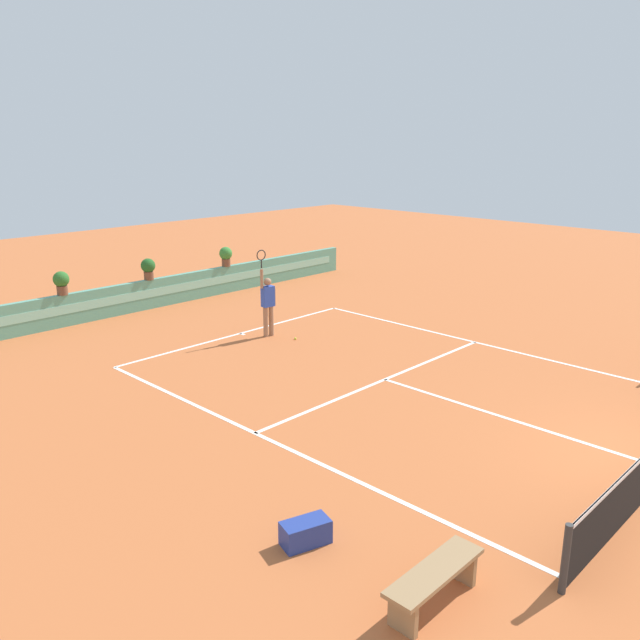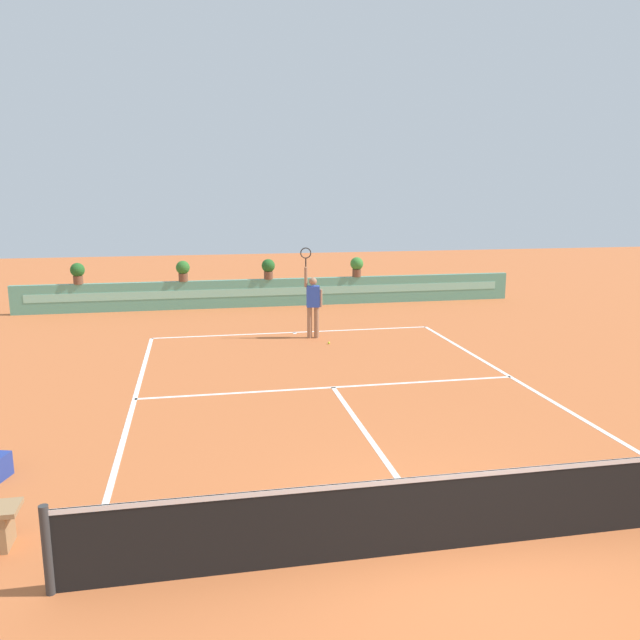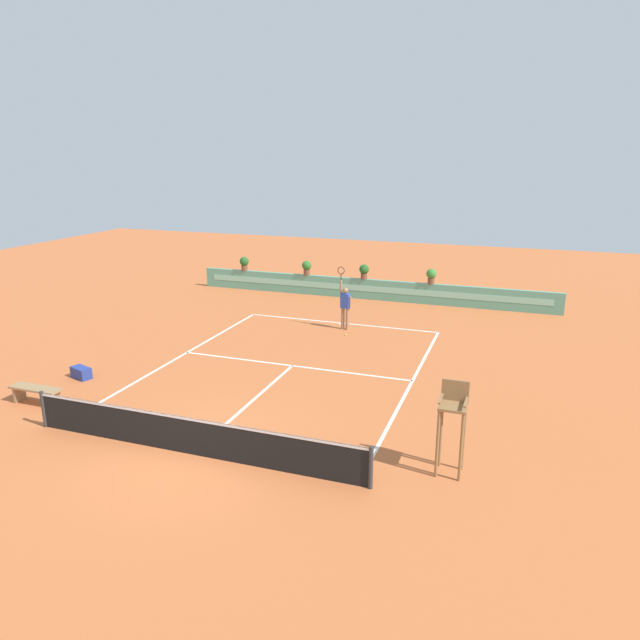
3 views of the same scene
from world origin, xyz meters
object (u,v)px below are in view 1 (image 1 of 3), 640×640
at_px(gear_bag, 306,532).
at_px(potted_plant_centre, 148,268).
at_px(tennis_player, 268,301).
at_px(potted_plant_left, 61,281).
at_px(potted_plant_right, 226,255).
at_px(bench_courtside, 435,579).
at_px(tennis_ball_near_baseline, 295,339).

height_order(gear_bag, potted_plant_centre, potted_plant_centre).
bearing_deg(tennis_player, potted_plant_left, 124.71).
bearing_deg(tennis_player, potted_plant_right, 63.60).
distance_m(bench_courtside, tennis_ball_near_baseline, 11.24).
bearing_deg(potted_plant_right, potted_plant_left, 180.00).
relative_size(tennis_ball_near_baseline, potted_plant_left, 0.09).
distance_m(gear_bag, potted_plant_left, 13.60).
xyz_separation_m(bench_courtside, potted_plant_left, (2.49, 15.32, 1.04)).
xyz_separation_m(gear_bag, tennis_player, (6.38, 7.98, 0.87)).
bearing_deg(tennis_player, tennis_ball_near_baseline, -70.50).
bearing_deg(potted_plant_right, gear_bag, -124.17).
bearing_deg(potted_plant_centre, gear_bag, -113.33).
relative_size(bench_courtside, potted_plant_centre, 2.21).
relative_size(tennis_player, tennis_ball_near_baseline, 38.01).
relative_size(gear_bag, potted_plant_left, 0.97).
relative_size(bench_courtside, tennis_player, 0.62).
distance_m(potted_plant_centre, potted_plant_left, 3.01).
relative_size(tennis_ball_near_baseline, potted_plant_centre, 0.09).
bearing_deg(bench_courtside, gear_bag, 96.11).
bearing_deg(bench_courtside, tennis_ball_near_baseline, 54.94).
bearing_deg(gear_bag, bench_courtside, -83.89).
bearing_deg(potted_plant_right, potted_plant_centre, 180.00).
relative_size(bench_courtside, potted_plant_right, 2.21).
height_order(potted_plant_centre, potted_plant_left, same).
bearing_deg(tennis_ball_near_baseline, potted_plant_centre, 98.82).
bearing_deg(tennis_ball_near_baseline, bench_courtside, -125.06).
xyz_separation_m(bench_courtside, potted_plant_right, (8.79, 15.32, 1.04)).
bearing_deg(bench_courtside, potted_plant_left, 80.76).
height_order(gear_bag, potted_plant_left, potted_plant_left).
bearing_deg(bench_courtside, tennis_player, 58.44).
height_order(bench_courtside, gear_bag, bench_courtside).
xyz_separation_m(tennis_ball_near_baseline, potted_plant_left, (-3.96, 6.13, 1.38)).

